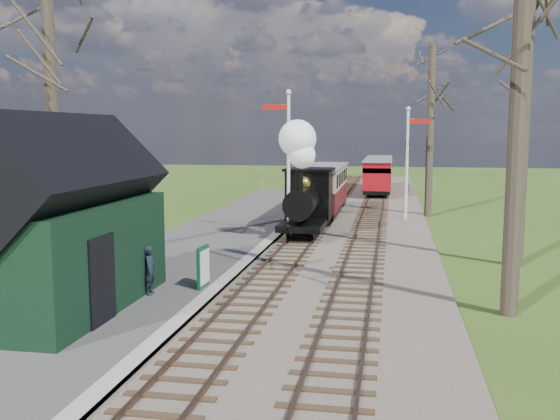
{
  "coord_description": "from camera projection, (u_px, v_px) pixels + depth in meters",
  "views": [
    {
      "loc": [
        3.58,
        -9.76,
        4.54
      ],
      "look_at": [
        -0.5,
        12.89,
        1.6
      ],
      "focal_mm": 40.0,
      "sensor_mm": 36.0,
      "label": 1
    }
  ],
  "objects": [
    {
      "name": "fence_line",
      "position": [
        346.0,
        185.0,
        45.75
      ],
      "size": [
        12.6,
        0.08,
        1.0
      ],
      "color": "slate",
      "rests_on": "ground"
    },
    {
      "name": "red_carriage_a",
      "position": [
        377.0,
        176.0,
        42.56
      ],
      "size": [
        1.94,
        4.81,
        2.04
      ],
      "color": "black",
      "rests_on": "ground"
    },
    {
      "name": "bench",
      "position": [
        102.0,
        293.0,
        15.42
      ],
      "size": [
        0.58,
        1.37,
        0.76
      ],
      "color": "#492D1A",
      "rests_on": "platform"
    },
    {
      "name": "red_carriage_b",
      "position": [
        379.0,
        171.0,
        47.92
      ],
      "size": [
        1.94,
        4.81,
        2.04
      ],
      "color": "black",
      "rests_on": "ground"
    },
    {
      "name": "bare_trees",
      "position": [
        321.0,
        109.0,
        19.7
      ],
      "size": [
        15.51,
        22.39,
        12.0
      ],
      "color": "#382D23",
      "rests_on": "ground"
    },
    {
      "name": "locomotive",
      "position": [
        305.0,
        187.0,
        26.1
      ],
      "size": [
        1.91,
        4.45,
        4.77
      ],
      "color": "black",
      "rests_on": "ground"
    },
    {
      "name": "platform",
      "position": [
        211.0,
        242.0,
        25.0
      ],
      "size": [
        5.0,
        44.0,
        0.2
      ],
      "primitive_type": "cube",
      "color": "#474442",
      "rests_on": "ground"
    },
    {
      "name": "station_shed",
      "position": [
        61.0,
        225.0,
        15.1
      ],
      "size": [
        3.25,
        6.3,
        4.78
      ],
      "color": "black",
      "rests_on": "platform"
    },
    {
      "name": "sign_board",
      "position": [
        203.0,
        267.0,
        17.3
      ],
      "size": [
        0.14,
        0.79,
        1.16
      ],
      "color": "#0F472B",
      "rests_on": "platform"
    },
    {
      "name": "semaphore_far",
      "position": [
        409.0,
        155.0,
        31.01
      ],
      "size": [
        1.22,
        0.24,
        5.72
      ],
      "color": "silver",
      "rests_on": "ground"
    },
    {
      "name": "person",
      "position": [
        150.0,
        270.0,
        16.55
      ],
      "size": [
        0.37,
        0.51,
        1.31
      ],
      "primitive_type": "imported",
      "rotation": [
        0.0,
        0.0,
        1.69
      ],
      "color": "black",
      "rests_on": "platform"
    },
    {
      "name": "distant_hills",
      "position": [
        371.0,
        303.0,
        75.38
      ],
      "size": [
        114.4,
        48.0,
        22.02
      ],
      "color": "#385B23",
      "rests_on": "ground"
    },
    {
      "name": "ground",
      "position": [
        176.0,
        396.0,
        10.73
      ],
      "size": [
        140.0,
        140.0,
        0.0
      ],
      "primitive_type": "plane",
      "color": "#365219",
      "rests_on": "ground"
    },
    {
      "name": "ballast_bed",
      "position": [
        346.0,
        219.0,
        31.97
      ],
      "size": [
        8.0,
        60.0,
        0.1
      ],
      "primitive_type": "cube",
      "color": "brown",
      "rests_on": "ground"
    },
    {
      "name": "coping_strip",
      "position": [
        268.0,
        244.0,
        24.6
      ],
      "size": [
        0.4,
        44.0,
        0.21
      ],
      "primitive_type": "cube",
      "color": "#B2AD9E",
      "rests_on": "ground"
    },
    {
      "name": "track_far",
      "position": [
        372.0,
        218.0,
        31.74
      ],
      "size": [
        1.6,
        60.0,
        0.15
      ],
      "color": "brown",
      "rests_on": "ground"
    },
    {
      "name": "semaphore_near",
      "position": [
        287.0,
        153.0,
        26.03
      ],
      "size": [
        1.22,
        0.24,
        6.22
      ],
      "color": "silver",
      "rests_on": "ground"
    },
    {
      "name": "coach",
      "position": [
        321.0,
        188.0,
        32.1
      ],
      "size": [
        2.22,
        7.63,
        2.34
      ],
      "color": "black",
      "rests_on": "ground"
    },
    {
      "name": "track_near",
      "position": [
        321.0,
        217.0,
        32.19
      ],
      "size": [
        1.6,
        60.0,
        0.15
      ],
      "color": "brown",
      "rests_on": "ground"
    }
  ]
}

